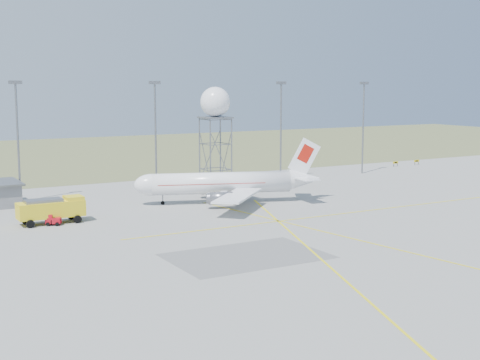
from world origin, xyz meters
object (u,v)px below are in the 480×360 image
baggage_tug (53,221)px  fire_truck (53,211)px  radar_tower (215,134)px  airliner_main (225,183)px

baggage_tug → fire_truck: bearing=102.5°
radar_tower → airliner_main: bearing=-108.1°
fire_truck → baggage_tug: size_ratio=3.86×
radar_tower → baggage_tug: 36.60m
airliner_main → fire_truck: airliner_main is taller
fire_truck → baggage_tug: (-0.34, -1.31, -1.19)m
airliner_main → baggage_tug: size_ratio=12.79×
radar_tower → baggage_tug: size_ratio=8.01×
baggage_tug → airliner_main: bearing=34.7°
airliner_main → baggage_tug: (-29.87, -4.03, -2.72)m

